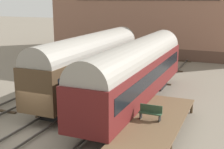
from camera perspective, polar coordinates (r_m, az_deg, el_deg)
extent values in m
plane|color=slate|center=(20.00, -15.80, -11.00)|extent=(200.00, 200.00, 0.00)
cube|color=#3D2D1E|center=(24.79, -19.55, -6.24)|extent=(2.60, 0.24, 0.10)
cube|color=#3D2D1E|center=(29.23, -11.69, -2.69)|extent=(2.60, 0.24, 0.10)
cube|color=#3D2D1E|center=(34.16, -6.04, -0.08)|extent=(2.60, 0.24, 0.10)
cube|color=#3D2D1E|center=(39.38, -1.84, 1.86)|extent=(2.60, 0.24, 0.10)
cube|color=#3D2D1E|center=(44.79, 1.36, 3.33)|extent=(2.60, 0.24, 0.10)
cube|color=#4C4742|center=(20.36, -17.44, -10.11)|extent=(0.08, 60.00, 0.16)
cube|color=#4C4742|center=(19.52, -14.15, -10.95)|extent=(0.08, 60.00, 0.16)
cube|color=#3D2D1E|center=(22.19, -10.98, -8.05)|extent=(2.60, 0.24, 0.10)
cube|color=#3D2D1E|center=(27.06, -3.94, -3.78)|extent=(2.60, 0.24, 0.10)
cube|color=#3D2D1E|center=(32.31, 0.84, -0.81)|extent=(2.60, 0.24, 0.10)
cube|color=#3D2D1E|center=(37.79, 4.25, 1.31)|extent=(2.60, 0.24, 0.10)
cube|color=#3D2D1E|center=(43.40, 6.79, 2.89)|extent=(2.60, 0.24, 0.10)
cube|color=#4C4742|center=(18.01, -6.35, -12.78)|extent=(0.08, 60.00, 0.16)
cube|color=#3D2D1E|center=(20.21, -0.34, -10.01)|extent=(2.60, 0.24, 0.10)
cube|color=#3D2D1E|center=(25.46, 5.00, -4.94)|extent=(2.60, 0.24, 0.10)
cube|color=#3D2D1E|center=(30.99, 8.42, -1.60)|extent=(2.60, 0.24, 0.10)
cube|color=#3D2D1E|center=(36.66, 10.79, 0.71)|extent=(2.60, 0.24, 0.10)
cube|color=#3D2D1E|center=(42.43, 12.53, 2.40)|extent=(2.60, 0.24, 0.10)
cube|color=black|center=(29.74, 7.86, -1.34)|extent=(1.80, 2.40, 1.00)
cube|color=black|center=(19.52, -1.06, -9.48)|extent=(1.80, 2.40, 1.00)
cube|color=#5B1919|center=(23.98, 4.44, -0.35)|extent=(3.00, 17.54, 2.72)
cube|color=black|center=(23.90, 4.45, 0.41)|extent=(3.04, 16.14, 0.98)
cylinder|color=gray|center=(23.68, 4.50, 2.84)|extent=(2.85, 17.19, 2.85)
cube|color=black|center=(31.38, 0.22, -0.41)|extent=(1.80, 2.40, 1.00)
cube|color=black|center=(22.73, -9.76, -6.24)|extent=(1.80, 2.40, 1.00)
cube|color=#4C3823|center=(26.42, -4.03, 1.25)|extent=(2.84, 15.66, 2.96)
cube|color=black|center=(26.35, -4.04, 2.01)|extent=(2.88, 14.41, 1.07)
cylinder|color=gray|center=(26.14, -4.08, 4.42)|extent=(2.70, 15.35, 2.70)
cube|color=brown|center=(17.27, 6.00, -11.20)|extent=(3.12, 14.53, 0.10)
cylinder|color=brown|center=(24.18, 7.71, -5.06)|extent=(0.20, 0.20, 0.89)
cylinder|color=brown|center=(23.66, 14.35, -5.81)|extent=(0.20, 0.20, 0.89)
cylinder|color=brown|center=(17.89, 1.54, -11.95)|extent=(0.20, 0.20, 0.89)
cube|color=#2D4C33|center=(19.20, 7.01, -7.03)|extent=(1.40, 0.40, 0.06)
cube|color=#2D4C33|center=(19.27, 7.17, -6.15)|extent=(1.40, 0.06, 0.45)
cube|color=black|center=(19.44, 5.29, -7.44)|extent=(0.06, 0.40, 0.40)
cube|color=black|center=(19.14, 8.72, -7.89)|extent=(0.06, 0.40, 0.40)
cube|color=brown|center=(49.71, 7.41, 5.11)|extent=(28.54, 11.98, 1.55)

